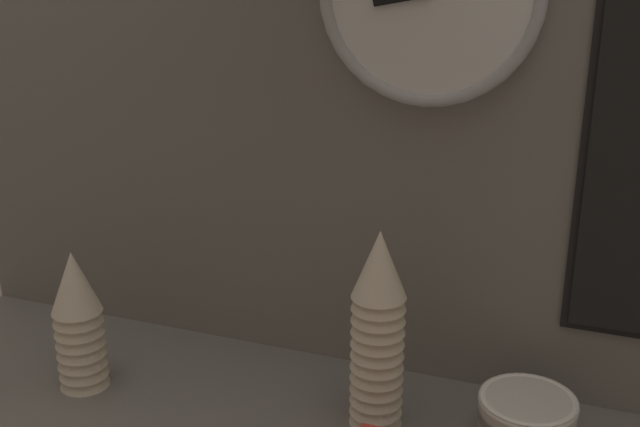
# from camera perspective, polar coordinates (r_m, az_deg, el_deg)

# --- Properties ---
(wall_tiled_back) EXTENTS (1.60, 0.03, 1.05)m
(wall_tiled_back) POSITION_cam_1_polar(r_m,az_deg,el_deg) (1.27, 4.17, 10.58)
(wall_tiled_back) COLOR slate
(wall_tiled_back) RESTS_ON ground_plane
(cup_stack_center_right) EXTENTS (0.08, 0.08, 0.32)m
(cup_stack_center_right) POSITION_cam_1_polar(r_m,az_deg,el_deg) (1.21, 4.13, -8.29)
(cup_stack_center_right) COLOR beige
(cup_stack_center_right) RESTS_ON ground_plane
(cup_stack_left) EXTENTS (0.08, 0.08, 0.24)m
(cup_stack_left) POSITION_cam_1_polar(r_m,az_deg,el_deg) (1.38, -16.81, -7.27)
(cup_stack_left) COLOR beige
(cup_stack_left) RESTS_ON ground_plane
(bowl_stack_right) EXTENTS (0.14, 0.14, 0.08)m
(bowl_stack_right) POSITION_cam_1_polar(r_m,az_deg,el_deg) (1.25, 14.47, -13.99)
(bowl_stack_right) COLOR beige
(bowl_stack_right) RESTS_ON ground_plane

